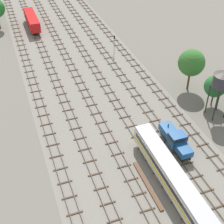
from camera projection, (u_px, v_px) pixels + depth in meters
The scene contains 16 objects.
ground_plane at pixel (79, 62), 81.04m from camera, with size 480.00×480.00×0.00m, color slate.
ballast_bed at pixel (79, 62), 81.03m from camera, with size 28.80×176.00×0.01m, color gray.
track_far_left at pixel (29, 68), 78.34m from camera, with size 2.40×126.00×0.29m.
track_left at pixel (49, 65), 79.68m from camera, with size 2.40×126.00×0.29m.
track_centre_left at pixel (69, 62), 81.03m from camera, with size 2.40×126.00×0.29m.
track_centre at pixel (88, 58), 82.37m from camera, with size 2.40×126.00×0.29m.
track_centre_right at pixel (106, 55), 83.72m from camera, with size 2.40×126.00×0.29m.
track_right at pixel (124, 52), 85.06m from camera, with size 2.40×126.00×0.29m.
passenger_coach_centre_nearest at pixel (172, 177), 47.95m from camera, with size 2.96×22.00×3.80m.
shunter_loco_centre_right_near at pixel (176, 139), 55.48m from camera, with size 2.74×8.46×3.10m.
freight_boxcar_left_mid at pixel (32, 20), 96.51m from camera, with size 2.87×14.00×3.60m.
water_tower at pixel (222, 81), 59.18m from camera, with size 3.61×3.61×9.66m.
signal_post_nearest at pixel (114, 42), 83.14m from camera, with size 0.28×0.47×4.88m.
lineside_tree_1 at pixel (215, 86), 63.88m from camera, with size 4.40×4.40×6.78m.
lineside_tree_2 at pixel (191, 63), 67.63m from camera, with size 5.66×5.66×9.27m.
spare_rail_bundle at pixel (147, 185), 49.96m from camera, with size 0.60×10.00×0.24m, color brown.
Camera 1 is at (-16.90, -14.35, 39.41)m, focal length 52.15 mm.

